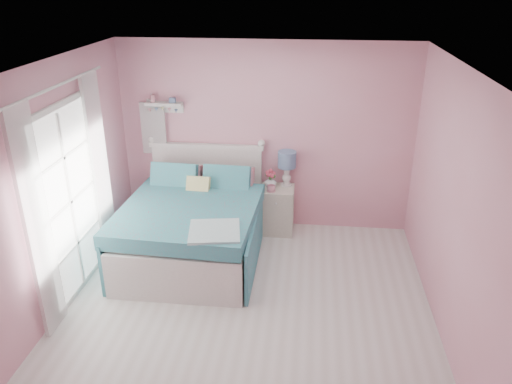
% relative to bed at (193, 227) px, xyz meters
% --- Properties ---
extents(floor, '(4.50, 4.50, 0.00)m').
position_rel_bed_xyz_m(floor, '(0.82, -1.22, -0.41)').
color(floor, beige).
rests_on(floor, ground).
extents(room_shell, '(4.50, 4.50, 4.50)m').
position_rel_bed_xyz_m(room_shell, '(0.82, -1.22, 1.18)').
color(room_shell, '#CF8393').
rests_on(room_shell, floor).
extents(bed, '(1.70, 2.10, 1.19)m').
position_rel_bed_xyz_m(bed, '(0.00, 0.00, 0.00)').
color(bed, silver).
rests_on(bed, floor).
extents(nightstand, '(0.45, 0.45, 0.66)m').
position_rel_bed_xyz_m(nightstand, '(1.01, 0.79, -0.08)').
color(nightstand, beige).
rests_on(nightstand, floor).
extents(table_lamp, '(0.25, 0.25, 0.50)m').
position_rel_bed_xyz_m(table_lamp, '(1.13, 0.91, 0.60)').
color(table_lamp, white).
rests_on(table_lamp, nightstand).
extents(vase, '(0.21, 0.21, 0.17)m').
position_rel_bed_xyz_m(vase, '(0.91, 0.82, 0.34)').
color(vase, silver).
rests_on(vase, nightstand).
extents(teacup, '(0.15, 0.15, 0.09)m').
position_rel_bed_xyz_m(teacup, '(0.93, 0.68, 0.29)').
color(teacup, pink).
rests_on(teacup, nightstand).
extents(roses, '(0.14, 0.11, 0.12)m').
position_rel_bed_xyz_m(roses, '(0.91, 0.82, 0.46)').
color(roses, '#D14760').
rests_on(roses, vase).
extents(wall_shelf, '(0.50, 0.15, 0.25)m').
position_rel_bed_xyz_m(wall_shelf, '(-0.55, 0.98, 1.33)').
color(wall_shelf, silver).
rests_on(wall_shelf, room_shell).
extents(hanging_dress, '(0.34, 0.03, 0.72)m').
position_rel_bed_xyz_m(hanging_dress, '(-0.73, 0.96, 0.99)').
color(hanging_dress, white).
rests_on(hanging_dress, room_shell).
extents(french_door, '(0.04, 1.32, 2.16)m').
position_rel_bed_xyz_m(french_door, '(-1.15, -0.82, 0.67)').
color(french_door, silver).
rests_on(french_door, floor).
extents(curtain_near, '(0.04, 0.40, 2.32)m').
position_rel_bed_xyz_m(curtain_near, '(-1.10, -1.56, 0.77)').
color(curtain_near, white).
rests_on(curtain_near, floor).
extents(curtain_far, '(0.04, 0.40, 2.32)m').
position_rel_bed_xyz_m(curtain_far, '(-1.10, -0.07, 0.77)').
color(curtain_far, white).
rests_on(curtain_far, floor).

